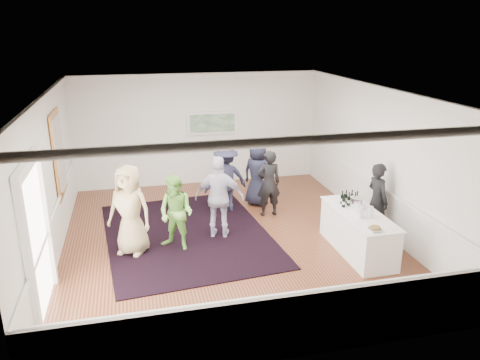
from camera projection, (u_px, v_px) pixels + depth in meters
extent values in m
plane|color=brown|center=(227.00, 239.00, 10.25)|extent=(8.00, 8.00, 0.00)
cube|color=white|center=(226.00, 92.00, 9.25)|extent=(7.00, 8.00, 0.02)
cube|color=white|center=(49.00, 181.00, 8.98)|extent=(0.02, 8.00, 3.20)
cube|color=white|center=(379.00, 158.00, 10.52)|extent=(0.02, 8.00, 3.20)
cube|color=white|center=(198.00, 129.00, 13.44)|extent=(7.00, 0.02, 3.20)
cube|color=white|center=(290.00, 257.00, 6.06)|extent=(7.00, 0.02, 3.20)
cube|color=#D1873D|center=(59.00, 154.00, 10.13)|extent=(0.04, 1.25, 1.85)
cube|color=white|center=(60.00, 154.00, 10.13)|extent=(0.01, 1.05, 1.65)
cube|color=white|center=(29.00, 267.00, 6.61)|extent=(0.10, 0.14, 2.40)
cube|color=white|center=(47.00, 222.00, 8.13)|extent=(0.10, 0.14, 2.40)
cube|color=white|center=(27.00, 164.00, 6.97)|extent=(0.10, 1.78, 0.16)
cube|color=white|center=(37.00, 242.00, 7.36)|extent=(0.02, 1.50, 2.40)
cube|color=white|center=(212.00, 123.00, 13.43)|extent=(1.44, 0.05, 0.66)
cube|color=#266729|center=(212.00, 123.00, 13.40)|extent=(1.30, 0.01, 0.52)
cube|color=black|center=(187.00, 234.00, 10.47)|extent=(3.85, 4.83, 0.02)
cube|color=white|center=(358.00, 233.00, 9.55)|extent=(0.75, 2.07, 0.85)
cube|color=white|center=(359.00, 213.00, 9.41)|extent=(0.81, 2.13, 0.02)
imported|color=black|center=(377.00, 201.00, 10.13)|extent=(0.48, 0.66, 1.68)
imported|color=tan|center=(130.00, 210.00, 9.35)|extent=(1.09, 0.96, 1.88)
imported|color=#77BD4B|center=(176.00, 213.00, 9.57)|extent=(0.98, 0.95, 1.59)
imported|color=silver|center=(219.00, 198.00, 10.09)|extent=(1.16, 0.75, 1.83)
imported|color=#1F2135|center=(226.00, 179.00, 11.53)|extent=(1.21, 0.85, 1.71)
imported|color=black|center=(269.00, 183.00, 11.29)|extent=(0.60, 0.40, 1.64)
imported|color=#1F2135|center=(258.00, 174.00, 11.97)|extent=(0.95, 0.96, 1.67)
cylinder|color=#60AF3E|center=(360.00, 212.00, 9.12)|extent=(0.12, 0.12, 0.24)
cylinder|color=#C73A4A|center=(370.00, 212.00, 9.15)|extent=(0.12, 0.12, 0.24)
cylinder|color=#75B641|center=(357.00, 209.00, 9.27)|extent=(0.12, 0.12, 0.24)
cylinder|color=silver|center=(356.00, 203.00, 9.58)|extent=(0.26, 0.26, 0.25)
imported|color=white|center=(375.00, 229.00, 8.58)|extent=(0.26, 0.26, 0.06)
cylinder|color=olive|center=(375.00, 228.00, 8.57)|extent=(0.19, 0.19, 0.04)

